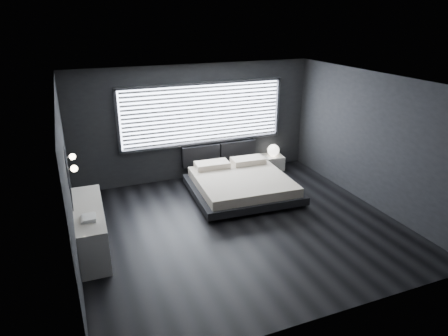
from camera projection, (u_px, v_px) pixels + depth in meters
name	position (u px, v px, depth m)	size (l,w,h in m)	color
room	(241.00, 158.00, 7.34)	(6.04, 6.00, 2.80)	black
window	(203.00, 114.00, 9.66)	(4.14, 0.09, 1.52)	white
headboard	(219.00, 153.00, 10.13)	(1.96, 0.16, 0.52)	black
sconce_near	(74.00, 169.00, 6.31)	(0.18, 0.11, 0.11)	silver
sconce_far	(72.00, 157.00, 6.83)	(0.18, 0.11, 0.11)	silver
wall_art_upper	(67.00, 167.00, 5.67)	(0.01, 0.48, 0.48)	#47474C
wall_art_lower	(71.00, 191.00, 6.05)	(0.01, 0.48, 0.48)	#47474C
bed	(241.00, 184.00, 9.06)	(2.37, 2.28, 0.58)	black
nightstand	(270.00, 162.00, 10.64)	(0.62, 0.52, 0.36)	silver
orb_lamp	(273.00, 150.00, 10.50)	(0.31, 0.31, 0.31)	white
dresser	(89.00, 228.00, 6.96)	(0.61, 1.97, 0.78)	silver
book_stack	(89.00, 218.00, 6.43)	(0.26, 0.32, 0.06)	white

